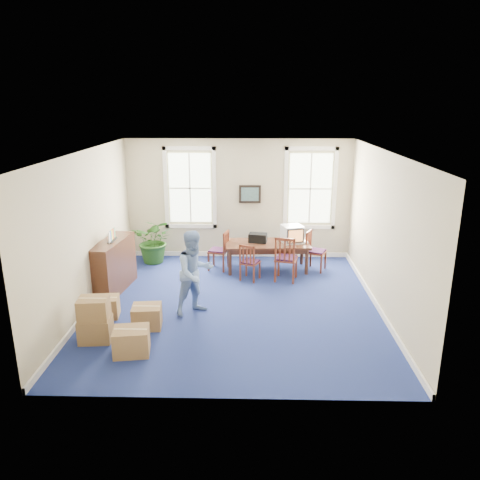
{
  "coord_description": "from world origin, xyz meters",
  "views": [
    {
      "loc": [
        0.34,
        -9.07,
        4.15
      ],
      "look_at": [
        0.1,
        0.6,
        1.25
      ],
      "focal_mm": 35.0,
      "sensor_mm": 36.0,
      "label": 1
    }
  ],
  "objects_px": {
    "conference_table": "(267,256)",
    "potted_plant": "(155,240)",
    "cardboard_boxes": "(108,316)",
    "crt_tv": "(292,234)",
    "man": "(195,273)",
    "credenza": "(113,264)",
    "chair_near_left": "(250,262)"
  },
  "relations": [
    {
      "from": "chair_near_left",
      "to": "cardboard_boxes",
      "type": "distance_m",
      "value": 3.88
    },
    {
      "from": "crt_tv",
      "to": "potted_plant",
      "type": "bearing_deg",
      "value": 155.76
    },
    {
      "from": "conference_table",
      "to": "cardboard_boxes",
      "type": "bearing_deg",
      "value": -132.44
    },
    {
      "from": "conference_table",
      "to": "chair_near_left",
      "type": "xyz_separation_m",
      "value": [
        -0.43,
        -0.71,
        0.1
      ]
    },
    {
      "from": "conference_table",
      "to": "man",
      "type": "relative_size",
      "value": 1.22
    },
    {
      "from": "man",
      "to": "conference_table",
      "type": "bearing_deg",
      "value": 22.05
    },
    {
      "from": "crt_tv",
      "to": "cardboard_boxes",
      "type": "xyz_separation_m",
      "value": [
        -3.58,
        -3.7,
        -0.5
      ]
    },
    {
      "from": "conference_table",
      "to": "man",
      "type": "distance_m",
      "value": 3.02
    },
    {
      "from": "crt_tv",
      "to": "credenza",
      "type": "distance_m",
      "value": 4.39
    },
    {
      "from": "conference_table",
      "to": "cardboard_boxes",
      "type": "height_order",
      "value": "cardboard_boxes"
    },
    {
      "from": "cardboard_boxes",
      "to": "credenza",
      "type": "bearing_deg",
      "value": 103.54
    },
    {
      "from": "potted_plant",
      "to": "cardboard_boxes",
      "type": "xyz_separation_m",
      "value": [
        -0.01,
        -4.14,
        -0.18
      ]
    },
    {
      "from": "man",
      "to": "potted_plant",
      "type": "distance_m",
      "value": 3.38
    },
    {
      "from": "crt_tv",
      "to": "man",
      "type": "distance_m",
      "value": 3.38
    },
    {
      "from": "chair_near_left",
      "to": "conference_table",
      "type": "bearing_deg",
      "value": -97.3
    },
    {
      "from": "crt_tv",
      "to": "chair_near_left",
      "type": "bearing_deg",
      "value": -161.18
    },
    {
      "from": "crt_tv",
      "to": "credenza",
      "type": "height_order",
      "value": "credenza"
    },
    {
      "from": "crt_tv",
      "to": "man",
      "type": "relative_size",
      "value": 0.3
    },
    {
      "from": "conference_table",
      "to": "chair_near_left",
      "type": "distance_m",
      "value": 0.84
    },
    {
      "from": "crt_tv",
      "to": "potted_plant",
      "type": "xyz_separation_m",
      "value": [
        -3.57,
        0.44,
        -0.33
      ]
    },
    {
      "from": "man",
      "to": "credenza",
      "type": "xyz_separation_m",
      "value": [
        -1.98,
        1.12,
        -0.23
      ]
    },
    {
      "from": "crt_tv",
      "to": "cardboard_boxes",
      "type": "bearing_deg",
      "value": -151.28
    },
    {
      "from": "conference_table",
      "to": "crt_tv",
      "type": "bearing_deg",
      "value": 1.02
    },
    {
      "from": "credenza",
      "to": "crt_tv",
      "type": "bearing_deg",
      "value": 27.28
    },
    {
      "from": "conference_table",
      "to": "credenza",
      "type": "relative_size",
      "value": 1.31
    },
    {
      "from": "chair_near_left",
      "to": "credenza",
      "type": "height_order",
      "value": "credenza"
    },
    {
      "from": "man",
      "to": "potted_plant",
      "type": "height_order",
      "value": "man"
    },
    {
      "from": "conference_table",
      "to": "potted_plant",
      "type": "bearing_deg",
      "value": 167.24
    },
    {
      "from": "crt_tv",
      "to": "man",
      "type": "height_order",
      "value": "man"
    },
    {
      "from": "crt_tv",
      "to": "credenza",
      "type": "xyz_separation_m",
      "value": [
        -4.12,
        -1.49,
        -0.31
      ]
    },
    {
      "from": "conference_table",
      "to": "chair_near_left",
      "type": "relative_size",
      "value": 2.3
    },
    {
      "from": "conference_table",
      "to": "man",
      "type": "xyz_separation_m",
      "value": [
        -1.52,
        -2.56,
        0.5
      ]
    }
  ]
}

